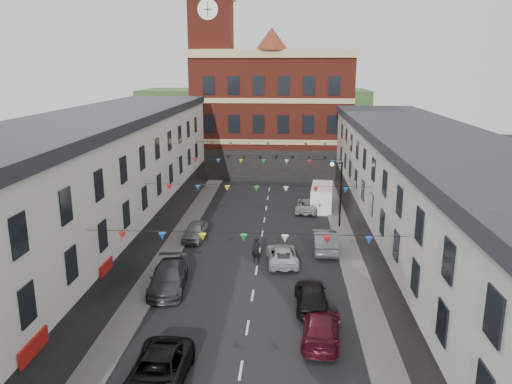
% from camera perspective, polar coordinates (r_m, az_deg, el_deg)
% --- Properties ---
extents(ground, '(160.00, 160.00, 0.00)m').
position_cam_1_polar(ground, '(32.09, -0.40, -11.75)').
color(ground, black).
rests_on(ground, ground).
extents(pavement_left, '(1.80, 64.00, 0.15)m').
position_cam_1_polar(pavement_left, '(34.97, -11.68, -9.66)').
color(pavement_left, '#605E5B').
rests_on(pavement_left, ground).
extents(pavement_right, '(1.80, 64.00, 0.15)m').
position_cam_1_polar(pavement_right, '(34.15, 11.66, -10.25)').
color(pavement_right, '#605E5B').
rests_on(pavement_right, ground).
extents(terrace_left, '(8.40, 56.00, 10.70)m').
position_cam_1_polar(terrace_left, '(33.97, -20.54, -1.55)').
color(terrace_left, beige).
rests_on(terrace_left, ground).
extents(terrace_right, '(8.40, 56.00, 9.70)m').
position_cam_1_polar(terrace_right, '(32.66, 20.84, -3.11)').
color(terrace_right, beige).
rests_on(terrace_right, ground).
extents(civic_building, '(20.60, 13.30, 18.50)m').
position_cam_1_polar(civic_building, '(67.03, 1.89, 9.13)').
color(civic_building, maroon).
rests_on(civic_building, ground).
extents(clock_tower, '(5.60, 5.60, 30.00)m').
position_cam_1_polar(clock_tower, '(64.50, -5.05, 14.93)').
color(clock_tower, maroon).
rests_on(clock_tower, ground).
extents(distant_hill, '(40.00, 14.00, 10.00)m').
position_cam_1_polar(distant_hill, '(91.44, -0.18, 8.51)').
color(distant_hill, '#304922').
rests_on(distant_hill, ground).
extents(street_lamp, '(1.10, 0.36, 6.00)m').
position_cam_1_polar(street_lamp, '(44.20, 9.38, 0.74)').
color(street_lamp, black).
rests_on(street_lamp, ground).
extents(car_left_c, '(2.60, 5.46, 1.51)m').
position_cam_1_polar(car_left_c, '(24.10, -11.20, -19.56)').
color(car_left_c, black).
rests_on(car_left_c, ground).
extents(car_left_d, '(2.69, 5.58, 1.57)m').
position_cam_1_polar(car_left_d, '(33.11, -10.00, -9.64)').
color(car_left_d, '#3C3F44').
rests_on(car_left_d, ground).
extents(car_left_e, '(1.83, 4.21, 1.41)m').
position_cam_1_polar(car_left_e, '(41.92, -6.95, -4.46)').
color(car_left_e, gray).
rests_on(car_left_e, ground).
extents(car_right_c, '(2.44, 5.05, 1.42)m').
position_cam_1_polar(car_right_c, '(27.35, 7.46, -15.10)').
color(car_right_c, '#4E0F1C').
rests_on(car_right_c, ground).
extents(car_right_d, '(1.97, 4.65, 1.57)m').
position_cam_1_polar(car_right_d, '(30.46, 6.32, -11.70)').
color(car_right_d, black).
rests_on(car_right_d, ground).
extents(car_right_e, '(1.81, 5.02, 1.65)m').
position_cam_1_polar(car_right_e, '(39.50, 7.82, -5.49)').
color(car_right_e, '#53565C').
rests_on(car_right_e, ground).
extents(car_right_f, '(2.67, 4.89, 1.30)m').
position_cam_1_polar(car_right_f, '(49.77, 5.90, -1.49)').
color(car_right_f, '#A2A4A6').
rests_on(car_right_f, ground).
extents(moving_car, '(2.54, 4.81, 1.29)m').
position_cam_1_polar(moving_car, '(36.82, 3.02, -7.17)').
color(moving_car, silver).
rests_on(moving_car, ground).
extents(white_van, '(2.55, 5.50, 2.36)m').
position_cam_1_polar(white_van, '(50.81, 7.52, -0.60)').
color(white_van, white).
rests_on(white_van, ground).
extents(pedestrian, '(0.80, 0.62, 1.94)m').
position_cam_1_polar(pedestrian, '(36.69, 0.03, -6.68)').
color(pedestrian, black).
rests_on(pedestrian, ground).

